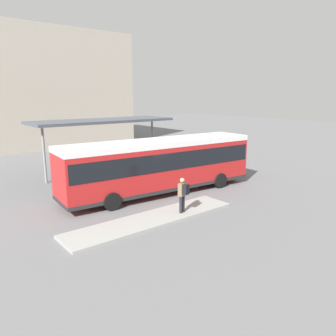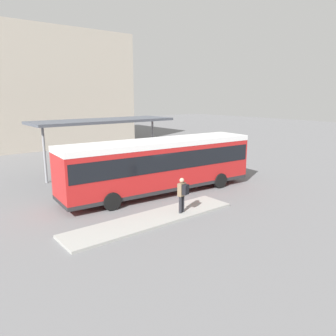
# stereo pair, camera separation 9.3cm
# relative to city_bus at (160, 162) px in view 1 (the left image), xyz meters

# --- Properties ---
(ground_plane) EXTENTS (120.00, 120.00, 0.00)m
(ground_plane) POSITION_rel_city_bus_xyz_m (-0.01, 0.00, -1.80)
(ground_plane) COLOR slate
(curb_island) EXTENTS (8.38, 1.80, 0.12)m
(curb_island) POSITION_rel_city_bus_xyz_m (-2.87, -3.20, -1.74)
(curb_island) COLOR #9E9E99
(curb_island) RESTS_ON ground_plane
(city_bus) EXTENTS (11.67, 3.36, 3.07)m
(city_bus) POSITION_rel_city_bus_xyz_m (0.00, 0.00, 0.00)
(city_bus) COLOR red
(city_bus) RESTS_ON ground_plane
(pedestrian_waiting) EXTENTS (0.45, 0.50, 1.67)m
(pedestrian_waiting) POSITION_rel_city_bus_xyz_m (-1.40, -3.53, -0.72)
(pedestrian_waiting) COLOR #232328
(pedestrian_waiting) RESTS_ON curb_island
(bicycle_blue) EXTENTS (0.48, 1.75, 0.76)m
(bicycle_blue) POSITION_rel_city_bus_xyz_m (7.93, 4.43, -1.42)
(bicycle_blue) COLOR black
(bicycle_blue) RESTS_ON ground_plane
(bicycle_green) EXTENTS (0.48, 1.74, 0.76)m
(bicycle_green) POSITION_rel_city_bus_xyz_m (7.84, 5.21, -1.42)
(bicycle_green) COLOR black
(bicycle_green) RESTS_ON ground_plane
(bicycle_black) EXTENTS (0.48, 1.68, 0.73)m
(bicycle_black) POSITION_rel_city_bus_xyz_m (7.87, 5.98, -1.44)
(bicycle_black) COLOR black
(bicycle_black) RESTS_ON ground_plane
(station_shelter) EXTENTS (9.95, 3.31, 3.87)m
(station_shelter) POSITION_rel_city_bus_xyz_m (-0.16, 6.33, 1.91)
(station_shelter) COLOR #4C515B
(station_shelter) RESTS_ON ground_plane
(station_building) EXTENTS (24.83, 13.97, 12.28)m
(station_building) POSITION_rel_city_bus_xyz_m (-1.98, 25.79, 4.34)
(station_building) COLOR #B2A899
(station_building) RESTS_ON ground_plane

